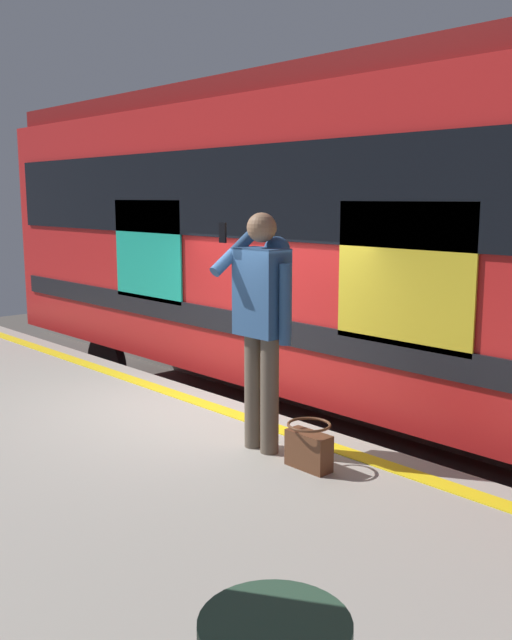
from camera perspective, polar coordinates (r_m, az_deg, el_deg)
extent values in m
plane|color=#4C4742|center=(7.06, -1.13, -14.14)|extent=(23.64, 23.64, 0.00)
cube|color=yellow|center=(6.54, -3.13, -7.18)|extent=(13.90, 0.16, 0.01)
cube|color=slate|center=(7.79, 5.36, -11.17)|extent=(18.43, 0.08, 0.16)
cube|color=slate|center=(8.86, 11.63, -8.71)|extent=(18.43, 0.08, 0.16)
cube|color=red|center=(8.01, 7.56, 6.51)|extent=(10.26, 2.96, 2.93)
cube|color=maroon|center=(8.08, 7.83, 17.78)|extent=(10.05, 2.72, 0.24)
cube|color=black|center=(6.91, -0.38, 10.31)|extent=(9.75, 0.03, 0.90)
cube|color=black|center=(7.03, -0.37, -0.49)|extent=(9.75, 0.03, 0.24)
cube|color=gold|center=(5.75, 11.82, 3.60)|extent=(1.31, 0.02, 1.17)
cube|color=#19A58C|center=(8.34, -8.82, 5.60)|extent=(1.31, 0.02, 1.17)
cylinder|color=black|center=(10.06, -12.03, -3.51)|extent=(0.84, 0.12, 0.84)
cylinder|color=black|center=(11.42, -1.81, -1.69)|extent=(0.84, 0.12, 0.84)
cylinder|color=brown|center=(5.33, 1.11, -6.14)|extent=(0.14, 0.14, 0.90)
cylinder|color=brown|center=(5.46, -0.21, -5.76)|extent=(0.14, 0.14, 0.90)
cube|color=#2D517F|center=(5.23, 0.45, 2.27)|extent=(0.40, 0.24, 0.66)
sphere|color=#2D517F|center=(5.31, 1.72, 5.73)|extent=(0.20, 0.20, 0.20)
sphere|color=#997051|center=(5.19, 0.46, 7.52)|extent=(0.22, 0.22, 0.22)
cylinder|color=#2D517F|center=(5.07, 2.40, 1.26)|extent=(0.09, 0.09, 0.59)
cylinder|color=#2D517F|center=(5.32, -1.88, 5.41)|extent=(0.09, 0.42, 0.33)
cube|color=black|center=(5.24, -2.72, 7.09)|extent=(0.07, 0.02, 0.15)
cube|color=#59331E|center=(5.13, 4.30, -10.52)|extent=(0.35, 0.14, 0.27)
torus|color=#59331E|center=(5.07, 4.33, -8.47)|extent=(0.32, 0.32, 0.02)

